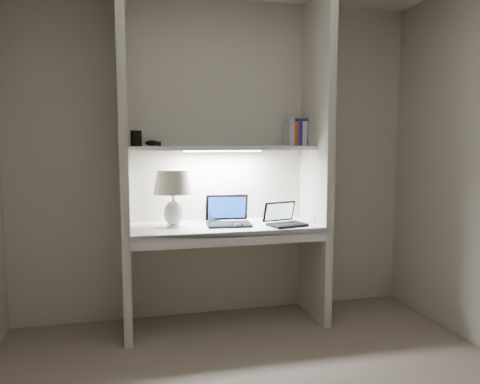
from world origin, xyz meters
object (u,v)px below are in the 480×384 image
object	(u,v)px
book_row	(299,133)
speaker	(213,212)
laptop_netbook	(284,220)
laptop_main	(228,218)
table_lamp	(173,189)

from	to	relation	value
book_row	speaker	bearing A→B (deg)	179.70
laptop_netbook	book_row	distance (m)	0.74
laptop_netbook	laptop_main	bearing A→B (deg)	148.77
table_lamp	speaker	bearing A→B (deg)	28.59
laptop_main	speaker	bearing A→B (deg)	124.11
table_lamp	laptop_netbook	distance (m)	0.86
laptop_main	speaker	distance (m)	0.18
speaker	book_row	world-z (taller)	book_row
speaker	book_row	bearing A→B (deg)	-21.96
book_row	laptop_main	bearing A→B (deg)	-166.12
table_lamp	laptop_main	xyz separation A→B (m)	(0.42, 0.02, -0.24)
laptop_main	book_row	distance (m)	0.91
laptop_main	laptop_netbook	size ratio (longest dim) A/B	1.11
table_lamp	laptop_netbook	world-z (taller)	table_lamp
table_lamp	laptop_netbook	xyz separation A→B (m)	(0.82, -0.10, -0.25)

